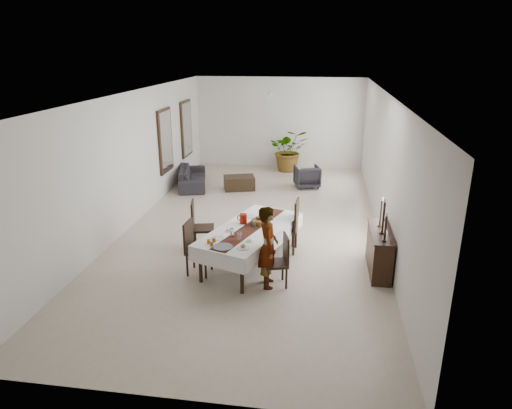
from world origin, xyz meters
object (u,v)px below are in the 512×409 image
object	(u,v)px
dining_table_top	(251,230)
sofa	(193,177)
sideboard_body	(379,251)
woman	(268,247)
red_pitcher	(243,219)

from	to	relation	value
dining_table_top	sofa	world-z (taller)	dining_table_top
sideboard_body	sofa	distance (m)	7.29
dining_table_top	sofa	distance (m)	5.80
dining_table_top	sideboard_body	world-z (taller)	sideboard_body
woman	sideboard_body	size ratio (longest dim) A/B	1.13
red_pitcher	dining_table_top	bearing A→B (deg)	-50.20
woman	sideboard_body	world-z (taller)	woman
sofa	sideboard_body	bearing A→B (deg)	-148.68
dining_table_top	red_pitcher	bearing A→B (deg)	149.04
red_pitcher	sofa	xyz separation A→B (m)	(-2.50, 4.89, -0.57)
sideboard_body	sofa	bearing A→B (deg)	135.77
woman	red_pitcher	bearing A→B (deg)	21.52
woman	dining_table_top	bearing A→B (deg)	18.77
red_pitcher	sofa	distance (m)	5.52
dining_table_top	red_pitcher	distance (m)	0.32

